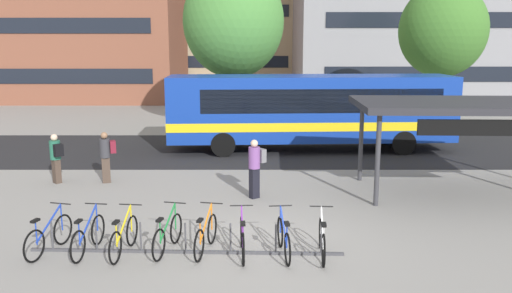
{
  "coord_description": "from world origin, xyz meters",
  "views": [
    {
      "loc": [
        -0.07,
        -11.31,
        4.55
      ],
      "look_at": [
        -0.15,
        4.54,
        1.38
      ],
      "focal_mm": 36.3,
      "sensor_mm": 36.0,
      "label": 1
    }
  ],
  "objects_px": {
    "parked_bicycle_yellow_2": "(126,237)",
    "parked_bicycle_blue_6": "(286,239)",
    "parked_bicycle_orange_4": "(208,236)",
    "street_tree_0": "(446,30)",
    "parked_bicycle_white_7": "(324,240)",
    "transit_shelter": "(468,107)",
    "city_bus": "(311,109)",
    "street_tree_1": "(236,21)",
    "commuter_black_pack_1": "(59,155)",
    "commuter_maroon_pack_0": "(109,153)",
    "parked_bicycle_purple_5": "(245,239)",
    "parked_bicycle_green_3": "(170,235)",
    "commuter_grey_pack_2": "(258,164)",
    "parked_bicycle_blue_1": "(91,236)",
    "parked_bicycle_blue_0": "(52,236)"
  },
  "relations": [
    {
      "from": "parked_bicycle_white_7",
      "to": "commuter_black_pack_1",
      "type": "height_order",
      "value": "commuter_black_pack_1"
    },
    {
      "from": "parked_bicycle_white_7",
      "to": "transit_shelter",
      "type": "distance_m",
      "value": 7.23
    },
    {
      "from": "parked_bicycle_blue_6",
      "to": "commuter_black_pack_1",
      "type": "distance_m",
      "value": 9.34
    },
    {
      "from": "parked_bicycle_white_7",
      "to": "transit_shelter",
      "type": "relative_size",
      "value": 0.26
    },
    {
      "from": "parked_bicycle_green_3",
      "to": "street_tree_1",
      "type": "bearing_deg",
      "value": 9.38
    },
    {
      "from": "city_bus",
      "to": "parked_bicycle_white_7",
      "type": "bearing_deg",
      "value": 83.07
    },
    {
      "from": "commuter_black_pack_1",
      "to": "parked_bicycle_yellow_2",
      "type": "bearing_deg",
      "value": 166.57
    },
    {
      "from": "parked_bicycle_yellow_2",
      "to": "transit_shelter",
      "type": "relative_size",
      "value": 0.26
    },
    {
      "from": "parked_bicycle_yellow_2",
      "to": "commuter_grey_pack_2",
      "type": "height_order",
      "value": "commuter_grey_pack_2"
    },
    {
      "from": "parked_bicycle_blue_1",
      "to": "parked_bicycle_white_7",
      "type": "xyz_separation_m",
      "value": [
        5.11,
        -0.2,
        0.0
      ]
    },
    {
      "from": "city_bus",
      "to": "parked_bicycle_green_3",
      "type": "relative_size",
      "value": 7.16
    },
    {
      "from": "parked_bicycle_yellow_2",
      "to": "street_tree_1",
      "type": "relative_size",
      "value": 0.2
    },
    {
      "from": "commuter_black_pack_1",
      "to": "commuter_grey_pack_2",
      "type": "distance_m",
      "value": 6.74
    },
    {
      "from": "commuter_black_pack_1",
      "to": "street_tree_0",
      "type": "distance_m",
      "value": 21.36
    },
    {
      "from": "parked_bicycle_green_3",
      "to": "parked_bicycle_white_7",
      "type": "height_order",
      "value": "same"
    },
    {
      "from": "parked_bicycle_green_3",
      "to": "parked_bicycle_white_7",
      "type": "bearing_deg",
      "value": -82.6
    },
    {
      "from": "commuter_black_pack_1",
      "to": "street_tree_0",
      "type": "xyz_separation_m",
      "value": [
        16.8,
        12.47,
        4.29
      ]
    },
    {
      "from": "parked_bicycle_purple_5",
      "to": "parked_bicycle_blue_0",
      "type": "bearing_deg",
      "value": 84.36
    },
    {
      "from": "commuter_grey_pack_2",
      "to": "city_bus",
      "type": "bearing_deg",
      "value": -144.83
    },
    {
      "from": "parked_bicycle_blue_1",
      "to": "parked_bicycle_purple_5",
      "type": "distance_m",
      "value": 3.39
    },
    {
      "from": "commuter_maroon_pack_0",
      "to": "street_tree_0",
      "type": "height_order",
      "value": "street_tree_0"
    },
    {
      "from": "parked_bicycle_yellow_2",
      "to": "commuter_black_pack_1",
      "type": "relative_size",
      "value": 1.05
    },
    {
      "from": "parked_bicycle_yellow_2",
      "to": "parked_bicycle_blue_6",
      "type": "bearing_deg",
      "value": -85.13
    },
    {
      "from": "parked_bicycle_blue_6",
      "to": "commuter_black_pack_1",
      "type": "relative_size",
      "value": 1.05
    },
    {
      "from": "city_bus",
      "to": "commuter_maroon_pack_0",
      "type": "distance_m",
      "value": 8.99
    },
    {
      "from": "parked_bicycle_yellow_2",
      "to": "transit_shelter",
      "type": "distance_m",
      "value": 10.55
    },
    {
      "from": "parked_bicycle_yellow_2",
      "to": "parked_bicycle_blue_6",
      "type": "height_order",
      "value": "same"
    },
    {
      "from": "parked_bicycle_green_3",
      "to": "commuter_grey_pack_2",
      "type": "height_order",
      "value": "commuter_grey_pack_2"
    },
    {
      "from": "parked_bicycle_yellow_2",
      "to": "street_tree_0",
      "type": "height_order",
      "value": "street_tree_0"
    },
    {
      "from": "parked_bicycle_green_3",
      "to": "street_tree_1",
      "type": "height_order",
      "value": "street_tree_1"
    },
    {
      "from": "parked_bicycle_orange_4",
      "to": "parked_bicycle_green_3",
      "type": "bearing_deg",
      "value": 98.83
    },
    {
      "from": "city_bus",
      "to": "street_tree_1",
      "type": "height_order",
      "value": "street_tree_1"
    },
    {
      "from": "parked_bicycle_blue_1",
      "to": "commuter_grey_pack_2",
      "type": "distance_m",
      "value": 5.58
    },
    {
      "from": "parked_bicycle_green_3",
      "to": "transit_shelter",
      "type": "height_order",
      "value": "transit_shelter"
    },
    {
      "from": "parked_bicycle_orange_4",
      "to": "street_tree_0",
      "type": "relative_size",
      "value": 0.22
    },
    {
      "from": "parked_bicycle_blue_0",
      "to": "parked_bicycle_blue_6",
      "type": "distance_m",
      "value": 5.16
    },
    {
      "from": "street_tree_0",
      "to": "parked_bicycle_blue_6",
      "type": "bearing_deg",
      "value": -117.62
    },
    {
      "from": "commuter_maroon_pack_0",
      "to": "street_tree_0",
      "type": "relative_size",
      "value": 0.22
    },
    {
      "from": "parked_bicycle_white_7",
      "to": "commuter_maroon_pack_0",
      "type": "height_order",
      "value": "commuter_maroon_pack_0"
    },
    {
      "from": "city_bus",
      "to": "street_tree_1",
      "type": "xyz_separation_m",
      "value": [
        -3.41,
        5.15,
        3.86
      ]
    },
    {
      "from": "parked_bicycle_purple_5",
      "to": "transit_shelter",
      "type": "bearing_deg",
      "value": -57.2
    },
    {
      "from": "parked_bicycle_yellow_2",
      "to": "street_tree_0",
      "type": "bearing_deg",
      "value": -29.28
    },
    {
      "from": "parked_bicycle_blue_0",
      "to": "parked_bicycle_blue_1",
      "type": "relative_size",
      "value": 0.98
    },
    {
      "from": "city_bus",
      "to": "parked_bicycle_blue_6",
      "type": "bearing_deg",
      "value": 78.94
    },
    {
      "from": "parked_bicycle_purple_5",
      "to": "parked_bicycle_white_7",
      "type": "height_order",
      "value": "same"
    },
    {
      "from": "parked_bicycle_blue_1",
      "to": "parked_bicycle_green_3",
      "type": "xyz_separation_m",
      "value": [
        1.73,
        0.09,
        0.0
      ]
    },
    {
      "from": "commuter_black_pack_1",
      "to": "street_tree_1",
      "type": "distance_m",
      "value": 12.76
    },
    {
      "from": "city_bus",
      "to": "commuter_black_pack_1",
      "type": "xyz_separation_m",
      "value": [
        -8.82,
        -5.42,
        -0.83
      ]
    },
    {
      "from": "parked_bicycle_blue_0",
      "to": "parked_bicycle_white_7",
      "type": "relative_size",
      "value": 0.98
    },
    {
      "from": "parked_bicycle_blue_0",
      "to": "parked_bicycle_green_3",
      "type": "bearing_deg",
      "value": -74.89
    }
  ]
}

